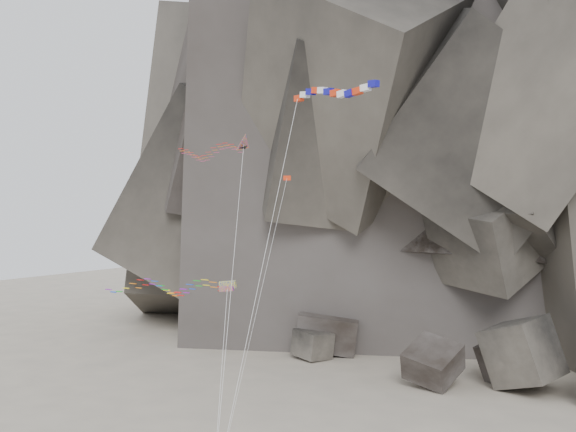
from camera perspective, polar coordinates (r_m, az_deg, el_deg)
The scene contains 6 objects.
headland at distance 122.43m, azimuth 16.04°, elevation 11.29°, with size 110.00×70.00×84.00m, color #544E45, non-canonical shape.
boulder_field at distance 85.42m, azimuth 18.19°, elevation -10.84°, with size 72.17×18.71×9.04m.
delta_kite at distance 65.42m, azimuth -6.44°, elevation 5.10°, with size 17.72×17.61×24.38m.
banner_kite at distance 53.44m, azimuth 3.50°, elevation 9.57°, with size 8.36×14.15×27.05m.
parafoil_kite at distance 59.80m, azimuth -10.05°, elevation -5.47°, with size 19.43×10.48×12.45m.
pennant_kite at distance 55.58m, azimuth -1.07°, elevation -1.18°, with size 4.53×15.78×20.56m.
Camera 1 is at (31.92, -46.13, 20.02)m, focal length 45.00 mm.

